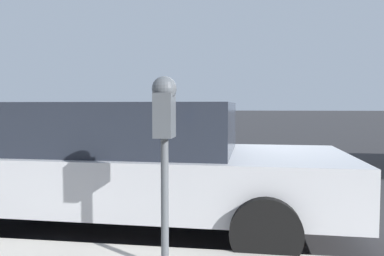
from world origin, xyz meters
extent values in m
plane|color=#2B2B2D|center=(0.00, 0.00, 0.00)|extent=(220.00, 220.00, 0.00)
cylinder|color=#4C5156|center=(-2.65, 0.61, 0.68)|extent=(0.06, 0.06, 1.03)
cube|color=#4C5156|center=(-2.65, 0.61, 1.36)|extent=(0.20, 0.14, 0.34)
sphere|color=#4C5156|center=(-2.65, 0.61, 1.57)|extent=(0.19, 0.19, 0.19)
cube|color=#19389E|center=(-2.54, 0.61, 1.32)|extent=(0.01, 0.11, 0.12)
cube|color=black|center=(-2.54, 0.61, 1.44)|extent=(0.01, 0.10, 0.08)
cube|color=#B7BABF|center=(-1.15, 1.33, 0.61)|extent=(2.01, 4.98, 0.58)
cube|color=#232833|center=(-1.14, 1.53, 1.19)|extent=(1.74, 2.79, 0.57)
cylinder|color=black|center=(-0.20, -0.21, 0.32)|extent=(0.23, 0.64, 0.64)
cylinder|color=black|center=(-2.14, -0.19, 0.32)|extent=(0.23, 0.64, 0.64)
cylinder|color=black|center=(-0.15, 2.85, 0.32)|extent=(0.23, 0.64, 0.64)
camera|label=1|loc=(-5.44, -0.01, 1.44)|focal=35.00mm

